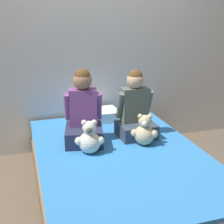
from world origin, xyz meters
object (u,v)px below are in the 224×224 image
Objects in this scene: child_on_right at (135,111)px; teddy_bear_held_by_left_child at (90,139)px; child_on_left at (83,114)px; bed at (120,172)px; teddy_bear_held_by_right_child at (144,132)px; pillow_at_headboard at (96,115)px.

teddy_bear_held_by_left_child is (-0.50, -0.25, -0.12)m from child_on_right.
child_on_left reaches higher than child_on_right.
teddy_bear_held_by_right_child is at bearing 18.50° from bed.
child_on_left reaches higher than pillow_at_headboard.
child_on_left is (-0.24, 0.32, 0.45)m from bed.
teddy_bear_held_by_left_child is 0.82m from pillow_at_headboard.
child_on_left is at bearing 179.17° from child_on_right.
pillow_at_headboard is at bearing 85.08° from teddy_bear_held_by_left_child.
teddy_bear_held_by_left_child is at bearing 166.33° from bed.
teddy_bear_held_by_right_child reaches higher than pillow_at_headboard.
teddy_bear_held_by_left_child is (-0.01, -0.26, -0.13)m from child_on_left.
child_on_right is 0.58m from teddy_bear_held_by_left_child.
child_on_right is at bearing 51.37° from bed.
bed is at bearing -0.84° from teddy_bear_held_by_left_child.
pillow_at_headboard reaches higher than bed.
pillow_at_headboard is (-0.25, 0.52, -0.19)m from child_on_right.
teddy_bear_held_by_left_child is at bearing -107.75° from pillow_at_headboard.
child_on_left is 2.27× the size of teddy_bear_held_by_left_child.
teddy_bear_held_by_right_child is (0.50, 0.02, -0.00)m from teddy_bear_held_by_left_child.
child_on_left is 0.61m from pillow_at_headboard.
child_on_right is at bearing -64.29° from pillow_at_headboard.
teddy_bear_held_by_right_child is (-0.00, -0.23, -0.13)m from child_on_right.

